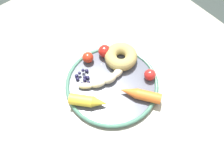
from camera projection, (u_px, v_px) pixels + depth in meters
The scene contains 11 objects.
ground_plane at pixel (121, 151), 1.47m from camera, with size 6.00×6.00×0.00m, color #2F3936.
dining_table at pixel (127, 99), 0.88m from camera, with size 1.19×0.91×0.77m.
plate at pixel (112, 84), 0.79m from camera, with size 0.29×0.29×0.02m.
banana at pixel (108, 77), 0.79m from camera, with size 0.07×0.20×0.03m.
carrot_orange at pixel (140, 94), 0.76m from camera, with size 0.12×0.10×0.03m.
carrot_yellow at pixel (89, 101), 0.74m from camera, with size 0.11×0.10×0.03m.
donut at pixel (121, 57), 0.82m from camera, with size 0.11×0.11×0.04m, color tan.
blueberry_pile at pixel (83, 78), 0.80m from camera, with size 0.05×0.05×0.02m.
tomato_near at pixel (105, 51), 0.83m from camera, with size 0.04×0.04×0.04m, color red.
tomato_mid at pixel (150, 75), 0.79m from camera, with size 0.04×0.04×0.04m, color red.
tomato_far at pixel (88, 58), 0.82m from camera, with size 0.04×0.04×0.04m, color red.
Camera 1 is at (-0.27, 0.29, 1.47)m, focal length 40.23 mm.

